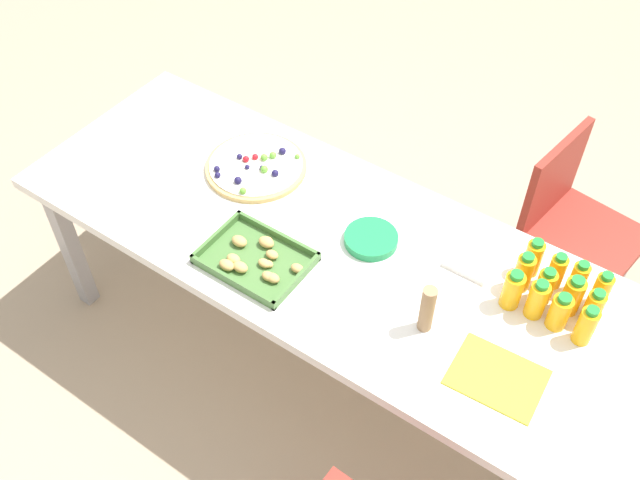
# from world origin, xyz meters

# --- Properties ---
(ground_plane) EXTENTS (12.00, 12.00, 0.00)m
(ground_plane) POSITION_xyz_m (0.00, 0.00, 0.00)
(ground_plane) COLOR tan
(party_table) EXTENTS (2.36, 0.81, 0.73)m
(party_table) POSITION_xyz_m (0.00, 0.00, 0.67)
(party_table) COLOR white
(party_table) RESTS_ON ground_plane
(chair_near_left) EXTENTS (0.45, 0.45, 0.83)m
(chair_near_left) POSITION_xyz_m (-0.53, -0.79, 0.50)
(chair_near_left) COLOR maroon
(chair_near_left) RESTS_ON ground_plane
(juice_bottle_0) EXTENTS (0.05, 0.05, 0.14)m
(juice_bottle_0) POSITION_xyz_m (-0.76, -0.25, 0.80)
(juice_bottle_0) COLOR #FAAD14
(juice_bottle_0) RESTS_ON party_table
(juice_bottle_1) EXTENTS (0.05, 0.05, 0.14)m
(juice_bottle_1) POSITION_xyz_m (-0.69, -0.26, 0.79)
(juice_bottle_1) COLOR #F9AD14
(juice_bottle_1) RESTS_ON party_table
(juice_bottle_2) EXTENTS (0.05, 0.05, 0.13)m
(juice_bottle_2) POSITION_xyz_m (-0.62, -0.25, 0.79)
(juice_bottle_2) COLOR #FAAE14
(juice_bottle_2) RESTS_ON party_table
(juice_bottle_3) EXTENTS (0.06, 0.06, 0.14)m
(juice_bottle_3) POSITION_xyz_m (-0.54, -0.26, 0.80)
(juice_bottle_3) COLOR #F9AD14
(juice_bottle_3) RESTS_ON party_table
(juice_bottle_4) EXTENTS (0.06, 0.06, 0.13)m
(juice_bottle_4) POSITION_xyz_m (-0.76, -0.18, 0.79)
(juice_bottle_4) COLOR #F9AC14
(juice_bottle_4) RESTS_ON party_table
(juice_bottle_5) EXTENTS (0.06, 0.06, 0.14)m
(juice_bottle_5) POSITION_xyz_m (-0.70, -0.18, 0.80)
(juice_bottle_5) COLOR #F9AC14
(juice_bottle_5) RESTS_ON party_table
(juice_bottle_6) EXTENTS (0.06, 0.06, 0.13)m
(juice_bottle_6) POSITION_xyz_m (-0.61, -0.17, 0.79)
(juice_bottle_6) COLOR #F9AE14
(juice_bottle_6) RESTS_ON party_table
(juice_bottle_7) EXTENTS (0.06, 0.06, 0.15)m
(juice_bottle_7) POSITION_xyz_m (-0.54, -0.18, 0.80)
(juice_bottle_7) COLOR #F9AD14
(juice_bottle_7) RESTS_ON party_table
(juice_bottle_8) EXTENTS (0.06, 0.06, 0.15)m
(juice_bottle_8) POSITION_xyz_m (-0.77, -0.10, 0.80)
(juice_bottle_8) COLOR #F9AE14
(juice_bottle_8) RESTS_ON party_table
(juice_bottle_9) EXTENTS (0.06, 0.06, 0.14)m
(juice_bottle_9) POSITION_xyz_m (-0.69, -0.11, 0.79)
(juice_bottle_9) COLOR #FAAC14
(juice_bottle_9) RESTS_ON party_table
(juice_bottle_10) EXTENTS (0.06, 0.06, 0.15)m
(juice_bottle_10) POSITION_xyz_m (-0.62, -0.11, 0.80)
(juice_bottle_10) COLOR #F9AD14
(juice_bottle_10) RESTS_ON party_table
(juice_bottle_11) EXTENTS (0.06, 0.06, 0.14)m
(juice_bottle_11) POSITION_xyz_m (-0.54, -0.10, 0.80)
(juice_bottle_11) COLOR #FAAC14
(juice_bottle_11) RESTS_ON party_table
(fruit_pizza) EXTENTS (0.37, 0.37, 0.05)m
(fruit_pizza) POSITION_xyz_m (0.48, -0.14, 0.74)
(fruit_pizza) COLOR tan
(fruit_pizza) RESTS_ON party_table
(snack_tray) EXTENTS (0.34, 0.25, 0.04)m
(snack_tray) POSITION_xyz_m (0.21, 0.21, 0.74)
(snack_tray) COLOR #477238
(snack_tray) RESTS_ON party_table
(plate_stack) EXTENTS (0.18, 0.18, 0.03)m
(plate_stack) POSITION_xyz_m (-0.05, -0.08, 0.74)
(plate_stack) COLOR #1E8C4C
(plate_stack) RESTS_ON party_table
(napkin_stack) EXTENTS (0.15, 0.15, 0.02)m
(napkin_stack) POSITION_xyz_m (-0.37, -0.19, 0.74)
(napkin_stack) COLOR white
(napkin_stack) RESTS_ON party_table
(cardboard_tube) EXTENTS (0.04, 0.04, 0.18)m
(cardboard_tube) POSITION_xyz_m (-0.37, 0.12, 0.82)
(cardboard_tube) COLOR #9E7A56
(cardboard_tube) RESTS_ON party_table
(paper_folder) EXTENTS (0.27, 0.22, 0.01)m
(paper_folder) POSITION_xyz_m (-0.63, 0.16, 0.73)
(paper_folder) COLOR yellow
(paper_folder) RESTS_ON party_table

